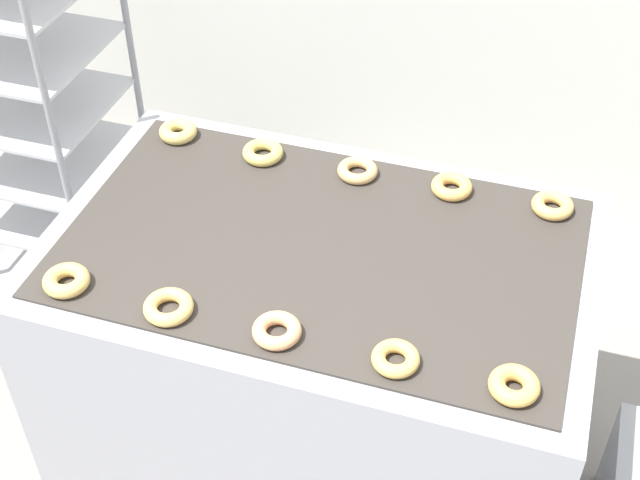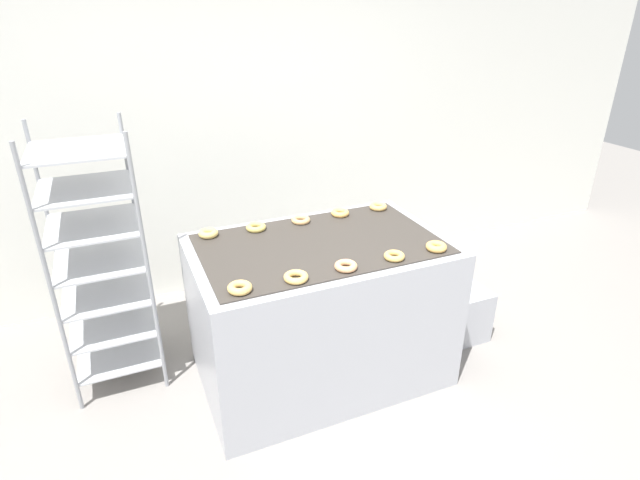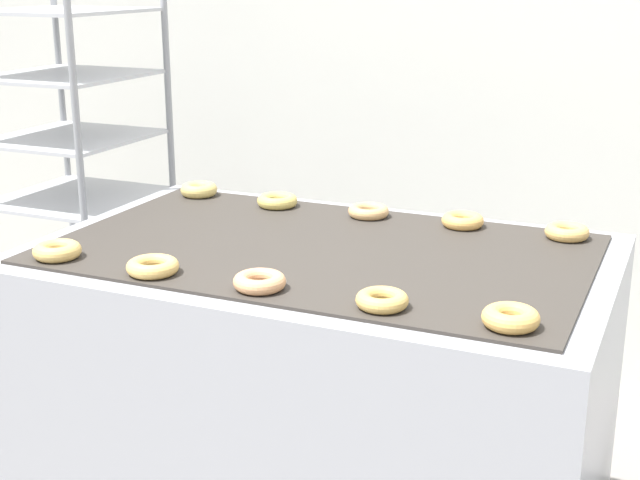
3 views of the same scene
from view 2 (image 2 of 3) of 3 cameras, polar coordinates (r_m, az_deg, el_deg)
name	(u,v)px [view 2 (image 2 of 3)]	position (r m, az deg, el deg)	size (l,w,h in m)	color
ground_plane	(373,451)	(2.91, 6.10, -22.88)	(14.00, 14.00, 0.00)	gray
wall_back	(248,115)	(4.00, -8.20, 13.95)	(8.00, 0.05, 2.80)	silver
fryer_machine	(320,310)	(3.11, 0.01, -8.05)	(1.48, 0.95, 0.92)	#A8AAB2
baking_rack_cart	(100,260)	(3.20, -23.85, -2.07)	(0.51, 0.55, 1.60)	gray
glaze_bin	(457,311)	(3.73, 15.37, -7.79)	(0.34, 0.38, 0.38)	#A8AAB2
donut_near_leftmost	(240,288)	(2.43, -9.15, -5.42)	(0.12, 0.12, 0.04)	#E3B761
donut_near_left	(296,277)	(2.49, -2.77, -4.25)	(0.12, 0.12, 0.04)	#EBBC63
donut_near_center	(345,266)	(2.60, 2.93, -2.99)	(0.12, 0.12, 0.04)	#EBA76F
donut_near_right	(394,256)	(2.73, 8.48, -1.82)	(0.11, 0.11, 0.03)	#E0B35C
donut_near_rightmost	(436,247)	(2.87, 13.15, -0.75)	(0.12, 0.12, 0.04)	#EDB45A
donut_far_leftmost	(208,233)	(3.03, -12.65, 0.77)	(0.12, 0.12, 0.04)	#D6B964
donut_far_left	(256,227)	(3.07, -7.33, 1.47)	(0.12, 0.12, 0.04)	#D7BD5E
donut_far_center	(301,220)	(3.16, -2.21, 2.32)	(0.12, 0.12, 0.03)	tan
donut_far_right	(340,213)	(3.26, 2.31, 3.12)	(0.12, 0.12, 0.04)	#EBB059
donut_far_rightmost	(378,206)	(3.39, 6.67, 3.83)	(0.12, 0.12, 0.04)	#E2B15F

